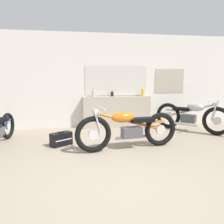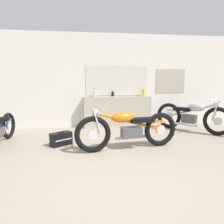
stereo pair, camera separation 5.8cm
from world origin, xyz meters
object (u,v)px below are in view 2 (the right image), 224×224
(motorcycle_orange, at_px, (128,129))
(bottle_left_center, at_px, (113,94))
(bottle_leftmost, at_px, (94,93))
(bottle_center, at_px, (144,92))
(hard_case_black, at_px, (61,139))
(motorcycle_silver, at_px, (192,116))

(motorcycle_orange, bearing_deg, bottle_left_center, 90.07)
(bottle_leftmost, height_order, motorcycle_orange, bottle_leftmost)
(bottle_center, xyz_separation_m, motorcycle_orange, (-0.95, -2.13, -0.63))
(bottle_leftmost, relative_size, hard_case_black, 0.47)
(bottle_center, bearing_deg, bottle_leftmost, -179.98)
(bottle_leftmost, height_order, bottle_center, bottle_center)
(bottle_center, height_order, hard_case_black, bottle_center)
(bottle_center, relative_size, motorcycle_orange, 0.13)
(bottle_center, distance_m, motorcycle_orange, 2.42)
(bottle_left_center, distance_m, motorcycle_orange, 2.22)
(hard_case_black, bearing_deg, bottle_center, 35.09)
(bottle_center, xyz_separation_m, hard_case_black, (-2.37, -1.67, -0.92))
(bottle_left_center, bearing_deg, motorcycle_silver, -23.49)
(bottle_left_center, distance_m, bottle_center, 0.96)
(bottle_center, bearing_deg, motorcycle_orange, -114.13)
(motorcycle_orange, height_order, hard_case_black, motorcycle_orange)
(bottle_center, distance_m, hard_case_black, 3.04)
(bottle_left_center, xyz_separation_m, motorcycle_silver, (2.09, -0.91, -0.58))
(bottle_left_center, bearing_deg, bottle_center, -0.96)
(bottle_left_center, height_order, hard_case_black, bottle_left_center)
(bottle_leftmost, height_order, hard_case_black, bottle_leftmost)
(bottle_leftmost, bearing_deg, hard_case_black, -117.08)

